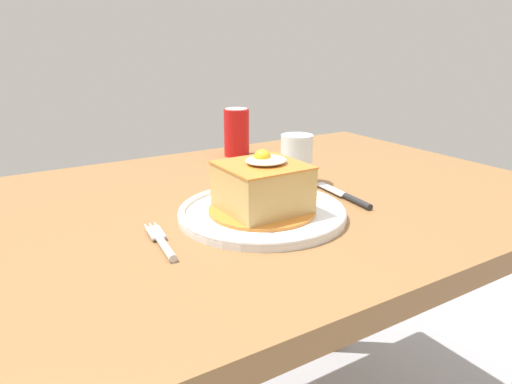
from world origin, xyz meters
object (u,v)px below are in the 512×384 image
(main_plate, at_px, (262,212))
(drinking_glass, at_px, (296,163))
(fork, at_px, (163,243))
(soda_can, at_px, (237,132))
(knife, at_px, (349,198))

(main_plate, height_order, drinking_glass, drinking_glass)
(fork, height_order, drinking_glass, drinking_glass)
(fork, xyz_separation_m, soda_can, (0.38, 0.44, 0.06))
(knife, bearing_deg, soda_can, 90.42)
(fork, bearing_deg, drinking_glass, 23.27)
(drinking_glass, bearing_deg, soda_can, 86.69)
(fork, height_order, soda_can, soda_can)
(soda_can, bearing_deg, main_plate, -114.02)
(main_plate, distance_m, fork, 0.19)
(soda_can, xyz_separation_m, drinking_glass, (-0.02, -0.29, -0.02))
(main_plate, relative_size, fork, 2.04)
(soda_can, bearing_deg, fork, -130.52)
(fork, distance_m, knife, 0.38)
(fork, xyz_separation_m, knife, (0.38, 0.01, 0.00))
(fork, xyz_separation_m, drinking_glass, (0.36, 0.15, 0.04))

